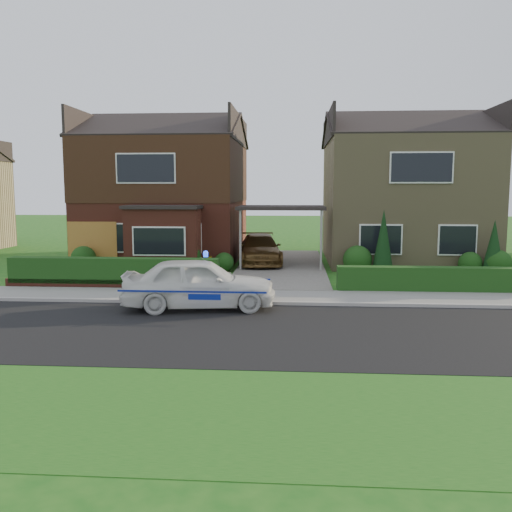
{
  "coord_description": "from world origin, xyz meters",
  "views": [
    {
      "loc": [
        0.58,
        -13.08,
        3.49
      ],
      "look_at": [
        -0.6,
        3.5,
        1.45
      ],
      "focal_mm": 38.0,
      "sensor_mm": 36.0,
      "label": 1
    }
  ],
  "objects": [
    {
      "name": "shrub_right_mid",
      "position": [
        7.8,
        9.5,
        0.48
      ],
      "size": [
        0.96,
        0.96,
        0.96
      ],
      "primitive_type": "sphere",
      "color": "#143410",
      "rests_on": "ground"
    },
    {
      "name": "house_left",
      "position": [
        -5.78,
        13.9,
        3.81
      ],
      "size": [
        7.5,
        9.53,
        7.25
      ],
      "color": "brown",
      "rests_on": "ground"
    },
    {
      "name": "shrub_left_mid",
      "position": [
        -4.0,
        9.3,
        0.66
      ],
      "size": [
        1.32,
        1.32,
        1.32
      ],
      "primitive_type": "sphere",
      "color": "#143410",
      "rests_on": "ground"
    },
    {
      "name": "house_right",
      "position": [
        5.8,
        13.99,
        3.66
      ],
      "size": [
        7.5,
        8.06,
        7.25
      ],
      "color": "#8F7D57",
      "rests_on": "ground"
    },
    {
      "name": "shrub_right_far",
      "position": [
        8.8,
        9.2,
        0.54
      ],
      "size": [
        1.08,
        1.08,
        1.08
      ],
      "primitive_type": "sphere",
      "color": "#143410",
      "rests_on": "ground"
    },
    {
      "name": "conifer_a",
      "position": [
        4.2,
        9.2,
        1.3
      ],
      "size": [
        0.9,
        0.9,
        2.6
      ],
      "primitive_type": "cone",
      "color": "black",
      "rests_on": "ground"
    },
    {
      "name": "ground",
      "position": [
        0.0,
        0.0,
        0.0
      ],
      "size": [
        120.0,
        120.0,
        0.0
      ],
      "primitive_type": "plane",
      "color": "#195416",
      "rests_on": "ground"
    },
    {
      "name": "shrub_left_near",
      "position": [
        -2.4,
        9.6,
        0.42
      ],
      "size": [
        0.84,
        0.84,
        0.84
      ],
      "primitive_type": "sphere",
      "color": "#143410",
      "rests_on": "ground"
    },
    {
      "name": "road",
      "position": [
        0.0,
        0.0,
        0.0
      ],
      "size": [
        60.0,
        6.0,
        0.02
      ],
      "primitive_type": "cube",
      "color": "black",
      "rests_on": "ground"
    },
    {
      "name": "carport_link",
      "position": [
        0.0,
        10.95,
        2.66
      ],
      "size": [
        3.8,
        3.0,
        2.77
      ],
      "color": "black",
      "rests_on": "ground"
    },
    {
      "name": "driveway_car",
      "position": [
        -1.0,
        11.53,
        0.78
      ],
      "size": [
        2.38,
        4.72,
        1.31
      ],
      "primitive_type": "imported",
      "rotation": [
        0.0,
        0.0,
        0.12
      ],
      "color": "brown",
      "rests_on": "driveway"
    },
    {
      "name": "dwarf_wall",
      "position": [
        -5.8,
        5.3,
        0.18
      ],
      "size": [
        7.7,
        0.25,
        0.36
      ],
      "primitive_type": "cube",
      "color": "brown",
      "rests_on": "ground"
    },
    {
      "name": "shrub_right_near",
      "position": [
        3.2,
        9.4,
        0.6
      ],
      "size": [
        1.2,
        1.2,
        1.2
      ],
      "primitive_type": "sphere",
      "color": "#143410",
      "rests_on": "ground"
    },
    {
      "name": "grass_verge",
      "position": [
        0.0,
        -5.0,
        0.0
      ],
      "size": [
        60.0,
        4.0,
        0.01
      ],
      "primitive_type": "cube",
      "color": "#195416",
      "rests_on": "ground"
    },
    {
      "name": "shrub_left_far",
      "position": [
        -8.5,
        9.5,
        0.54
      ],
      "size": [
        1.08,
        1.08,
        1.08
      ],
      "primitive_type": "sphere",
      "color": "#143410",
      "rests_on": "ground"
    },
    {
      "name": "hedge_left",
      "position": [
        -5.8,
        5.45,
        0.0
      ],
      "size": [
        7.5,
        0.55,
        0.9
      ],
      "primitive_type": "cube",
      "color": "#143410",
      "rests_on": "ground"
    },
    {
      "name": "kerb",
      "position": [
        0.0,
        3.05,
        0.06
      ],
      "size": [
        60.0,
        0.16,
        0.12
      ],
      "primitive_type": "cube",
      "color": "#9E9993",
      "rests_on": "ground"
    },
    {
      "name": "potted_plant_c",
      "position": [
        -3.08,
        6.0,
        0.37
      ],
      "size": [
        0.43,
        0.43,
        0.74
      ],
      "primitive_type": "imported",
      "rotation": [
        0.0,
        0.0,
        1.62
      ],
      "color": "gray",
      "rests_on": "ground"
    },
    {
      "name": "potted_plant_a",
      "position": [
        -6.94,
        6.0,
        0.4
      ],
      "size": [
        0.43,
        0.3,
        0.81
      ],
      "primitive_type": "imported",
      "rotation": [
        0.0,
        0.0,
        0.03
      ],
      "color": "gray",
      "rests_on": "ground"
    },
    {
      "name": "hedge_right",
      "position": [
        5.8,
        5.35,
        0.0
      ],
      "size": [
        7.5,
        0.55,
        0.8
      ],
      "primitive_type": "cube",
      "color": "#143410",
      "rests_on": "ground"
    },
    {
      "name": "conifer_b",
      "position": [
        8.6,
        9.2,
        1.1
      ],
      "size": [
        0.9,
        0.9,
        2.2
      ],
      "primitive_type": "cone",
      "color": "black",
      "rests_on": "ground"
    },
    {
      "name": "garage_door",
      "position": [
        -8.25,
        9.96,
        1.05
      ],
      "size": [
        2.2,
        0.1,
        2.1
      ],
      "primitive_type": "cube",
      "color": "#8D5B1E",
      "rests_on": "ground"
    },
    {
      "name": "sidewalk",
      "position": [
        0.0,
        4.1,
        0.05
      ],
      "size": [
        60.0,
        2.0,
        0.1
      ],
      "primitive_type": "cube",
      "color": "slate",
      "rests_on": "ground"
    },
    {
      "name": "police_car",
      "position": [
        -2.19,
        2.4,
        0.76
      ],
      "size": [
        4.09,
        4.65,
        1.68
      ],
      "rotation": [
        0.0,
        0.0,
        1.71
      ],
      "color": "silver",
      "rests_on": "ground"
    },
    {
      "name": "driveway",
      "position": [
        0.0,
        11.0,
        0.06
      ],
      "size": [
        3.8,
        12.0,
        0.12
      ],
      "primitive_type": "cube",
      "color": "#666059",
      "rests_on": "ground"
    },
    {
      "name": "potted_plant_b",
      "position": [
        -2.93,
        8.35,
        0.41
      ],
      "size": [
        0.54,
        0.49,
        0.82
      ],
      "primitive_type": "imported",
      "rotation": [
        0.0,
        0.0,
        0.32
      ],
      "color": "gray",
      "rests_on": "ground"
    }
  ]
}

